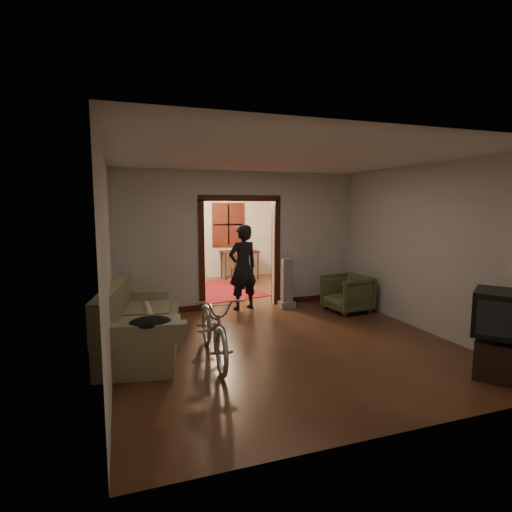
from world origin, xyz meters
name	(u,v)px	position (x,y,z in m)	size (l,w,h in m)	color
floor	(251,316)	(0.00, 0.00, 0.00)	(5.00, 8.50, 0.01)	#3D2013
ceiling	(251,168)	(0.00, 0.00, 2.80)	(5.00, 8.50, 0.01)	white
wall_back	(205,230)	(0.00, 4.25, 1.40)	(5.00, 0.02, 2.80)	beige
wall_left	(110,248)	(-2.50, 0.00, 1.40)	(0.02, 8.50, 2.80)	beige
wall_right	(364,240)	(2.50, 0.00, 1.40)	(0.02, 8.50, 2.80)	beige
partition_wall	(239,240)	(0.00, 0.75, 1.40)	(5.00, 0.14, 2.80)	beige
door_casing	(239,255)	(0.00, 0.75, 1.10)	(1.74, 0.20, 2.32)	#3D150D
far_window	(228,225)	(0.70, 4.21, 1.55)	(0.98, 0.06, 1.28)	black
chandelier	(219,196)	(0.00, 2.50, 2.35)	(0.24, 0.24, 0.24)	#FFE0A5
light_switch	(288,246)	(1.05, 0.68, 1.25)	(0.08, 0.01, 0.12)	silver
sofa	(142,318)	(-2.08, -1.25, 0.50)	(0.97, 2.16, 0.99)	#6F6E4A
rolled_paper	(148,310)	(-1.98, -0.95, 0.53)	(0.10, 0.10, 0.81)	beige
jacket	(150,322)	(-2.03, -2.16, 0.68)	(0.52, 0.39, 0.15)	black
bicycle	(214,326)	(-1.16, -1.89, 0.47)	(0.63, 1.81, 0.95)	silver
armchair	(347,293)	(1.92, -0.33, 0.37)	(0.78, 0.81, 0.73)	#4B552F
tv_stand	(497,359)	(2.00, -3.62, 0.24)	(0.52, 0.48, 0.48)	black
crt_tv	(500,313)	(2.00, -3.62, 0.82)	(0.63, 0.57, 0.55)	black
vacuum	(287,283)	(0.91, 0.37, 0.51)	(0.31, 0.25, 1.02)	gray
person	(243,267)	(0.00, 0.51, 0.87)	(0.63, 0.42, 1.73)	black
oriental_rug	(216,290)	(-0.12, 2.41, 0.01)	(1.79, 2.35, 0.02)	maroon
locker	(165,253)	(-1.19, 3.78, 0.83)	(0.83, 0.46, 1.66)	#26311D
globe	(164,212)	(-1.19, 3.78, 1.94)	(0.30, 0.30, 0.30)	#1E5972
desk	(240,265)	(0.93, 3.85, 0.40)	(1.07, 0.60, 0.79)	#321910
desk_chair	(239,269)	(0.68, 3.10, 0.41)	(0.37, 0.37, 0.83)	#321910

